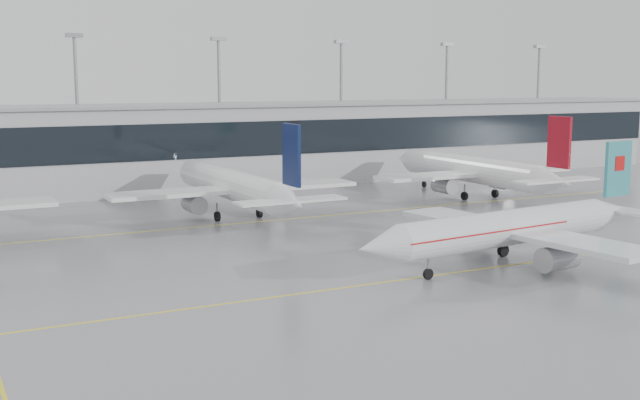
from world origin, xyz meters
TOP-DOWN VIEW (x-y plane):
  - ground at (0.00, 0.00)m, footprint 320.00×320.00m
  - taxi_line_main at (0.00, 0.00)m, footprint 120.00×0.25m
  - taxi_line_north at (0.00, 30.00)m, footprint 120.00×0.25m
  - terminal at (0.00, 62.00)m, footprint 180.00×15.00m
  - terminal_glass at (0.00, 54.45)m, footprint 180.00×0.20m
  - terminal_roof at (0.00, 62.00)m, footprint 182.00×16.00m
  - light_masts at (0.00, 68.00)m, footprint 156.40×1.00m
  - air_canada_jet at (13.34, 0.33)m, footprint 33.50×26.14m
  - parked_jet_c at (-0.00, 33.69)m, footprint 29.64×36.96m
  - parked_jet_d at (35.00, 33.69)m, footprint 29.64×36.96m

SIDE VIEW (x-z plane):
  - ground at x=0.00m, z-range 0.00..0.00m
  - taxi_line_main at x=0.00m, z-range 0.00..0.01m
  - taxi_line_north at x=0.00m, z-range 0.00..0.01m
  - air_canada_jet at x=13.34m, z-range -1.91..8.27m
  - parked_jet_c at x=0.00m, z-range -2.15..9.57m
  - parked_jet_d at x=35.00m, z-range -2.15..9.57m
  - terminal at x=0.00m, z-range 0.00..12.00m
  - terminal_glass at x=0.00m, z-range 5.00..10.00m
  - terminal_roof at x=0.00m, z-range 12.00..12.40m
  - light_masts at x=0.00m, z-range 2.04..24.64m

